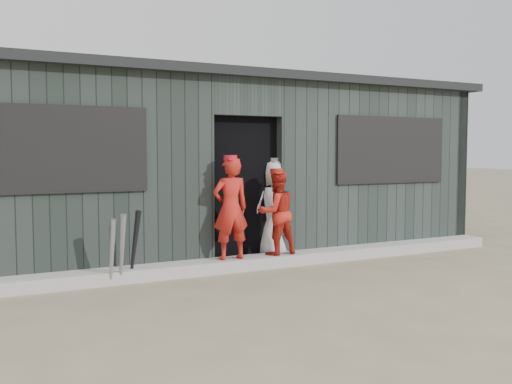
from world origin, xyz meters
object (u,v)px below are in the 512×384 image
bat_mid (122,250)px  player_red_right (276,213)px  bat_right (134,246)px  player_red_left (231,208)px  bat_left (112,252)px  dugout (206,167)px  player_grey_back (274,210)px

bat_mid → player_red_right: 2.18m
bat_right → player_red_left: player_red_left is taller
player_red_left → player_red_right: bearing=-174.9°
player_red_right → bat_left: bearing=4.9°
bat_mid → bat_right: (0.19, 0.17, 0.00)m
bat_left → bat_right: 0.33m
bat_left → bat_right: bearing=25.0°
player_red_left → player_red_right: 0.70m
bat_left → player_red_right: player_red_right is taller
bat_mid → player_red_left: 1.52m
bat_mid → dugout: dugout is taller
bat_mid → dugout: (1.82, 1.94, 0.87)m
bat_mid → bat_right: bearing=42.2°
bat_mid → player_red_left: player_red_left is taller
player_red_right → dugout: bearing=-80.1°
bat_left → player_red_left: size_ratio=0.60×
bat_mid → player_red_left: (1.45, 0.23, 0.38)m
player_red_left → player_red_right: player_red_left is taller
bat_right → player_grey_back: bearing=12.0°
bat_right → dugout: (1.63, 1.77, 0.86)m
player_grey_back → player_red_right: bearing=61.3°
player_red_right → player_grey_back: 0.38m
bat_right → dugout: size_ratio=0.10×
player_red_left → player_red_right: (0.69, 0.04, -0.09)m
bat_left → player_red_left: bearing=7.3°
bat_left → player_grey_back: bearing=13.7°
bat_left → dugout: (1.92, 1.90, 0.89)m
bat_mid → bat_right: 0.26m
bat_left → player_grey_back: player_grey_back is taller
player_red_right → bat_mid: bearing=6.1°
bat_mid → player_red_right: player_red_right is taller
bat_right → dugout: dugout is taller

